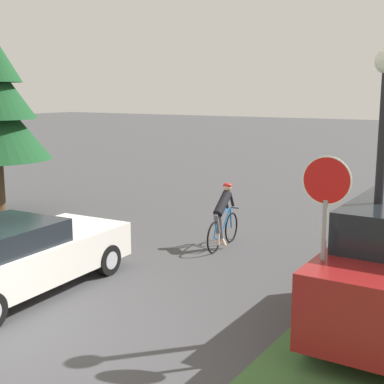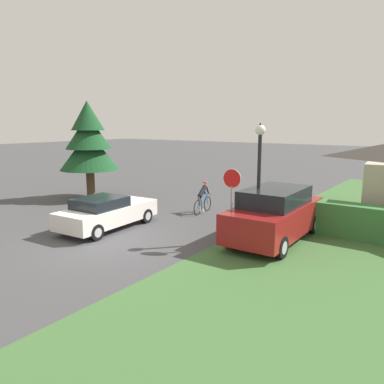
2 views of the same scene
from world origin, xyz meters
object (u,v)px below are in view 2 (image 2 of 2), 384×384
cyclist (203,198)px  stop_sign (232,194)px  sedan_left_lane (107,212)px  street_lamp (259,162)px  conifer_tall_near (89,141)px  parked_suv_right (275,214)px

cyclist → stop_sign: 5.42m
sedan_left_lane → cyclist: 4.83m
sedan_left_lane → street_lamp: street_lamp is taller
stop_sign → conifer_tall_near: bearing=-21.3°
parked_suv_right → sedan_left_lane: bearing=110.9°
parked_suv_right → street_lamp: 2.03m
parked_suv_right → street_lamp: bearing=134.8°
conifer_tall_near → cyclist: bearing=5.4°
cyclist → street_lamp: street_lamp is taller
cyclist → conifer_tall_near: (-7.30, -0.69, 2.57)m
stop_sign → street_lamp: 1.63m
conifer_tall_near → sedan_left_lane: bearing=-34.3°
cyclist → sedan_left_lane: bearing=153.3°
sedan_left_lane → street_lamp: size_ratio=1.04×
parked_suv_right → conifer_tall_near: conifer_tall_near is taller
street_lamp → parked_suv_right: bearing=45.8°
parked_suv_right → stop_sign: 2.14m
street_lamp → conifer_tall_near: conifer_tall_near is taller
sedan_left_lane → stop_sign: (5.37, 0.77, 1.25)m
cyclist → parked_suv_right: size_ratio=0.35×
street_lamp → conifer_tall_near: size_ratio=0.78×
sedan_left_lane → street_lamp: bearing=-74.6°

